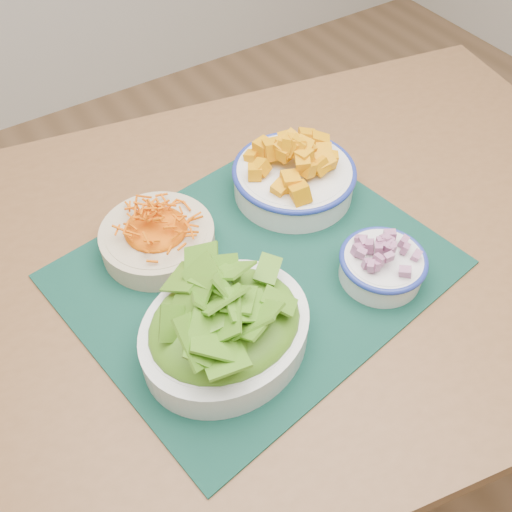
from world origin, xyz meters
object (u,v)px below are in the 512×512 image
at_px(table, 282,280).
at_px(placemat, 256,269).
at_px(lettuce_bowl, 225,325).
at_px(carrot_bowl, 157,234).
at_px(onion_bowl, 383,262).
at_px(squash_bowl, 294,171).

relative_size(table, placemat, 2.63).
bearing_deg(table, lettuce_bowl, -136.45).
height_order(carrot_bowl, onion_bowl, onion_bowl).
distance_m(carrot_bowl, lettuce_bowl, 0.22).
bearing_deg(carrot_bowl, table, -30.74).
bearing_deg(table, placemat, -154.05).
xyz_separation_m(squash_bowl, lettuce_bowl, (-0.26, -0.21, 0.00)).
height_order(table, carrot_bowl, carrot_bowl).
distance_m(placemat, lettuce_bowl, 0.16).
xyz_separation_m(placemat, carrot_bowl, (-0.11, 0.12, 0.03)).
xyz_separation_m(placemat, onion_bowl, (0.15, -0.12, 0.04)).
relative_size(placemat, carrot_bowl, 3.03).
bearing_deg(lettuce_bowl, table, 21.62).
bearing_deg(onion_bowl, lettuce_bowl, 175.35).
bearing_deg(squash_bowl, onion_bowl, -89.48).
bearing_deg(placemat, squash_bowl, 28.13).
height_order(lettuce_bowl, onion_bowl, lettuce_bowl).
bearing_deg(carrot_bowl, squash_bowl, -1.57).
height_order(table, placemat, placemat).
xyz_separation_m(squash_bowl, onion_bowl, (0.00, -0.23, -0.01)).
bearing_deg(table, onion_bowl, -45.81).
bearing_deg(carrot_bowl, onion_bowl, -42.23).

